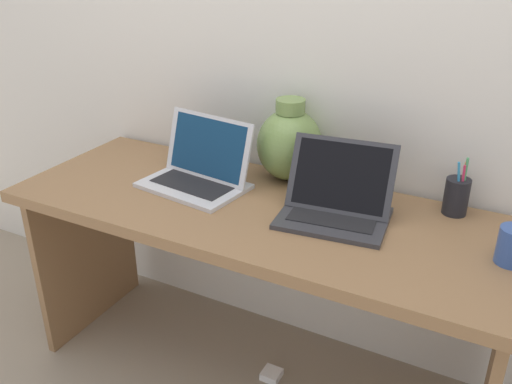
{
  "coord_description": "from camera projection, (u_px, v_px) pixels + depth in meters",
  "views": [
    {
      "loc": [
        0.75,
        -1.43,
        1.55
      ],
      "look_at": [
        0.0,
        0.0,
        0.78
      ],
      "focal_mm": 38.83,
      "sensor_mm": 36.0,
      "label": 1
    }
  ],
  "objects": [
    {
      "name": "laptop_left",
      "position": [
        200.0,
        168.0,
        1.94
      ],
      "size": [
        0.38,
        0.29,
        0.23
      ],
      "color": "silver",
      "rests_on": "desk"
    },
    {
      "name": "ground_plane",
      "position": [
        256.0,
        375.0,
        2.12
      ],
      "size": [
        6.0,
        6.0,
        0.0
      ],
      "primitive_type": "plane",
      "color": "gray"
    },
    {
      "name": "desk",
      "position": [
        256.0,
        244.0,
        1.87
      ],
      "size": [
        1.67,
        0.63,
        0.73
      ],
      "color": "olive",
      "rests_on": "ground"
    },
    {
      "name": "green_vase",
      "position": [
        289.0,
        143.0,
        1.96
      ],
      "size": [
        0.23,
        0.23,
        0.29
      ],
      "color": "#75934C",
      "rests_on": "desk"
    },
    {
      "name": "laptop_right",
      "position": [
        337.0,
        199.0,
        1.72
      ],
      "size": [
        0.36,
        0.29,
        0.23
      ],
      "color": "#333338",
      "rests_on": "desk"
    },
    {
      "name": "back_wall",
      "position": [
        304.0,
        42.0,
        1.89
      ],
      "size": [
        4.4,
        0.04,
        2.4
      ],
      "primitive_type": "cube",
      "color": "silver",
      "rests_on": "ground"
    },
    {
      "name": "pen_cup",
      "position": [
        457.0,
        196.0,
        1.74
      ],
      "size": [
        0.08,
        0.08,
        0.19
      ],
      "color": "black",
      "rests_on": "desk"
    },
    {
      "name": "power_brick",
      "position": [
        272.0,
        374.0,
        2.11
      ],
      "size": [
        0.07,
        0.07,
        0.03
      ],
      "primitive_type": "cube",
      "color": "white",
      "rests_on": "ground"
    }
  ]
}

